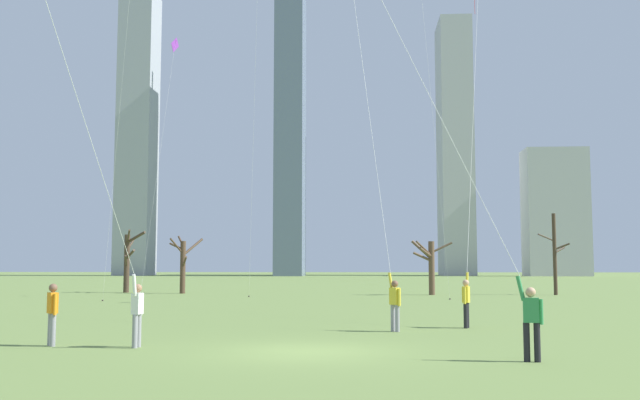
% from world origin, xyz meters
% --- Properties ---
extents(ground_plane, '(400.00, 400.00, 0.00)m').
position_xyz_m(ground_plane, '(0.00, 0.00, 0.00)').
color(ground_plane, olive).
extents(kite_flyer_midfield_left_orange, '(5.51, 3.72, 13.85)m').
position_xyz_m(kite_flyer_midfield_left_orange, '(4.42, -1.09, 2.60)').
color(kite_flyer_midfield_left_orange, black).
rests_on(kite_flyer_midfield_left_orange, ground).
extents(kite_flyer_midfield_right_yellow, '(2.48, 8.48, 19.85)m').
position_xyz_m(kite_flyer_midfield_right_yellow, '(2.01, 7.03, 4.78)').
color(kite_flyer_midfield_right_yellow, gray).
rests_on(kite_flyer_midfield_right_yellow, ground).
extents(kite_flyer_far_back_teal, '(2.34, 6.76, 13.00)m').
position_xyz_m(kite_flyer_far_back_teal, '(-4.76, -0.55, 3.18)').
color(kite_flyer_far_back_teal, gray).
rests_on(kite_flyer_far_back_teal, ground).
extents(kite_flyer_foreground_left_red, '(3.52, 14.73, 18.19)m').
position_xyz_m(kite_flyer_foreground_left_red, '(5.32, 8.87, 3.34)').
color(kite_flyer_foreground_left_red, black).
rests_on(kite_flyer_foreground_left_red, ground).
extents(bystander_far_off_by_trees, '(0.37, 0.41, 1.62)m').
position_xyz_m(bystander_far_off_by_trees, '(-6.72, 0.83, 0.90)').
color(bystander_far_off_by_trees, gray).
rests_on(bystander_far_off_by_trees, ground).
extents(distant_kite_low_near_trees_purple, '(0.51, 6.72, 19.33)m').
position_xyz_m(distant_kite_low_near_trees_purple, '(-12.70, 33.61, 17.35)').
color(distant_kite_low_near_trees_purple, purple).
rests_on(distant_kite_low_near_trees_purple, ground).
extents(bare_tree_right_of_center, '(1.85, 2.74, 4.84)m').
position_xyz_m(bare_tree_right_of_center, '(-16.76, 36.61, 2.57)').
color(bare_tree_right_of_center, '#423326').
rests_on(bare_tree_right_of_center, ground).
extents(bare_tree_rightmost, '(2.95, 1.67, 3.91)m').
position_xyz_m(bare_tree_rightmost, '(6.24, 33.61, 2.23)').
color(bare_tree_rightmost, brown).
rests_on(bare_tree_rightmost, ground).
extents(bare_tree_center, '(2.34, 1.26, 5.81)m').
position_xyz_m(bare_tree_center, '(15.15, 34.12, 2.98)').
color(bare_tree_center, '#423326').
rests_on(bare_tree_center, ground).
extents(bare_tree_far_right_edge, '(2.36, 2.43, 4.36)m').
position_xyz_m(bare_tree_far_right_edge, '(-12.04, 35.22, 2.29)').
color(bare_tree_far_right_edge, '#4C3828').
rests_on(bare_tree_far_right_edge, ground).
extents(skyline_short_annex, '(11.90, 7.30, 25.01)m').
position_xyz_m(skyline_short_annex, '(39.46, 124.03, 12.51)').
color(skyline_short_annex, '#B2B2B7').
rests_on(skyline_short_annex, ground).
extents(skyline_wide_slab, '(5.68, 9.44, 68.46)m').
position_xyz_m(skyline_wide_slab, '(-13.06, 123.81, 31.35)').
color(skyline_wide_slab, slate).
rests_on(skyline_wide_slab, ground).
extents(skyline_mid_tower_left, '(7.14, 7.60, 60.18)m').
position_xyz_m(skyline_mid_tower_left, '(-45.94, 127.76, 30.09)').
color(skyline_mid_tower_left, '#9EA3AD').
rests_on(skyline_mid_tower_left, ground).
extents(skyline_tall_tower, '(6.54, 11.78, 53.86)m').
position_xyz_m(skyline_tall_tower, '(21.09, 131.70, 26.93)').
color(skyline_tall_tower, '#B2B2B7').
rests_on(skyline_tall_tower, ground).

